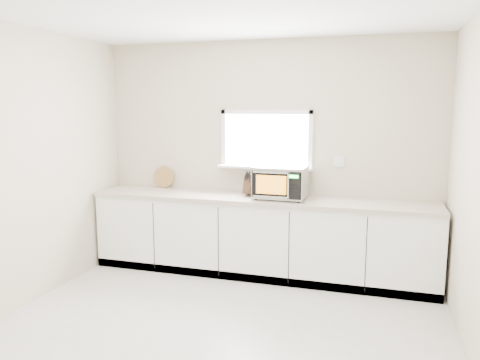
% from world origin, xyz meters
% --- Properties ---
extents(ground, '(4.00, 4.00, 0.00)m').
position_xyz_m(ground, '(0.00, 0.00, 0.00)').
color(ground, beige).
rests_on(ground, ground).
extents(back_wall, '(4.00, 0.17, 2.70)m').
position_xyz_m(back_wall, '(0.00, 2.00, 1.36)').
color(back_wall, '#C3B39B').
rests_on(back_wall, ground).
extents(cabinets, '(3.92, 0.60, 0.88)m').
position_xyz_m(cabinets, '(0.00, 1.70, 0.44)').
color(cabinets, white).
rests_on(cabinets, ground).
extents(countertop, '(3.92, 0.64, 0.04)m').
position_xyz_m(countertop, '(0.00, 1.69, 0.90)').
color(countertop, beige).
rests_on(countertop, cabinets).
extents(microwave, '(0.57, 0.47, 0.36)m').
position_xyz_m(microwave, '(0.24, 1.68, 1.11)').
color(microwave, black).
rests_on(microwave, countertop).
extents(knife_block, '(0.13, 0.21, 0.28)m').
position_xyz_m(knife_block, '(-0.14, 1.75, 1.04)').
color(knife_block, '#422A17').
rests_on(knife_block, countertop).
extents(cutting_board, '(0.27, 0.06, 0.27)m').
position_xyz_m(cutting_board, '(-1.31, 1.94, 1.05)').
color(cutting_board, olive).
rests_on(cutting_board, countertop).
extents(coffee_grinder, '(0.13, 0.13, 0.23)m').
position_xyz_m(coffee_grinder, '(0.32, 1.88, 1.03)').
color(coffee_grinder, '#B2B4B9').
rests_on(coffee_grinder, countertop).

